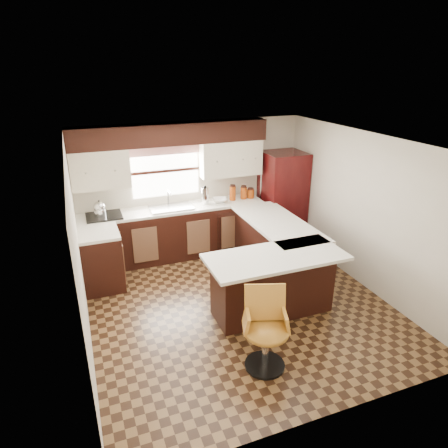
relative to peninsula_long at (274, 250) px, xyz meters
name	(u,v)px	position (x,y,z in m)	size (l,w,h in m)	color
floor	(238,304)	(-0.90, -0.62, -0.45)	(4.40, 4.40, 0.00)	#49301A
ceiling	(240,142)	(-0.90, -0.62, 1.95)	(4.40, 4.40, 0.00)	silver
wall_back	(193,187)	(-0.90, 1.58, 0.75)	(4.40, 4.40, 0.00)	beige
wall_front	(334,318)	(-0.90, -2.83, 0.75)	(4.40, 4.40, 0.00)	beige
wall_left	(78,254)	(-3.00, -0.62, 0.75)	(4.40, 4.40, 0.00)	beige
wall_right	(363,211)	(1.20, -0.62, 0.75)	(4.40, 4.40, 0.00)	beige
base_cab_back	(175,233)	(-1.35, 1.28, 0.00)	(3.30, 0.60, 0.90)	black
base_cab_left	(102,261)	(-2.70, 0.62, 0.00)	(0.60, 0.70, 0.90)	black
counter_back	(174,209)	(-1.35, 1.28, 0.47)	(3.30, 0.60, 0.04)	silver
counter_left	(98,233)	(-2.70, 0.62, 0.47)	(0.60, 0.70, 0.04)	silver
soffit	(171,134)	(-1.30, 1.40, 1.77)	(3.40, 0.35, 0.36)	black
upper_cab_left	(100,169)	(-2.52, 1.40, 1.27)	(0.94, 0.35, 0.64)	beige
upper_cab_right	(230,158)	(-0.22, 1.40, 1.27)	(1.14, 0.35, 0.64)	beige
window_pane	(165,171)	(-1.40, 1.56, 1.10)	(1.20, 0.02, 0.90)	white
valance	(165,150)	(-1.40, 1.52, 1.49)	(1.30, 0.06, 0.18)	#D19B93
sink	(171,208)	(-1.40, 1.25, 0.51)	(0.75, 0.45, 0.03)	#B2B2B7
dishwasher	(232,232)	(-0.35, 0.99, -0.02)	(0.58, 0.03, 0.78)	black
cooktop	(104,216)	(-2.55, 1.25, 0.51)	(0.58, 0.50, 0.03)	black
peninsula_long	(274,250)	(0.00, 0.00, 0.00)	(0.60, 1.95, 0.90)	black
peninsula_return	(273,284)	(-0.53, -0.97, 0.00)	(1.65, 0.60, 0.90)	black
counter_pen_long	(278,223)	(0.05, 0.00, 0.47)	(0.84, 1.95, 0.04)	silver
counter_pen_return	(276,257)	(-0.55, -1.06, 0.47)	(1.89, 0.84, 0.04)	silver
refrigerator	(282,198)	(0.80, 1.21, 0.44)	(0.77, 0.74, 1.79)	#39090A
bar_chair	(266,332)	(-1.11, -1.95, 0.04)	(0.52, 0.52, 0.98)	#B97A27
kettle	(100,208)	(-2.60, 1.26, 0.65)	(0.20, 0.20, 0.27)	silver
percolator	(205,196)	(-0.76, 1.28, 0.65)	(0.13, 0.13, 0.31)	silver
mixing_bowl	(219,200)	(-0.49, 1.28, 0.53)	(0.27, 0.27, 0.07)	white
canister_large	(233,193)	(-0.21, 1.30, 0.63)	(0.12, 0.12, 0.26)	#9A3A0B
canister_med	(244,193)	(0.01, 1.30, 0.61)	(0.12, 0.12, 0.22)	#9A3A0B
canister_small	(251,194)	(0.15, 1.30, 0.58)	(0.13, 0.13, 0.17)	#9A3A0B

